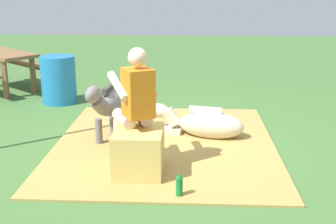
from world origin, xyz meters
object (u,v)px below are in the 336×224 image
object	(u,v)px
hay_bale	(139,152)
soda_bottle	(179,185)
person_seated	(134,102)
picnic_bench	(3,61)
pony_lying	(204,124)
pony_standing	(110,103)
water_barrel	(59,80)

from	to	relation	value
hay_bale	soda_bottle	size ratio (longest dim) A/B	2.34
person_seated	picnic_bench	distance (m)	4.57
soda_bottle	picnic_bench	xyz separation A→B (m)	(4.18, 3.46, 0.45)
person_seated	pony_lying	size ratio (longest dim) A/B	1.02
pony_lying	picnic_bench	world-z (taller)	picnic_bench
pony_standing	pony_lying	world-z (taller)	pony_standing
picnic_bench	pony_lying	bearing A→B (deg)	-122.98
person_seated	pony_standing	world-z (taller)	person_seated
pony_lying	picnic_bench	xyz separation A→B (m)	(2.43, 3.75, 0.39)
pony_standing	soda_bottle	xyz separation A→B (m)	(-1.56, -0.95, -0.39)
pony_lying	picnic_bench	distance (m)	4.49
soda_bottle	picnic_bench	world-z (taller)	picnic_bench
person_seated	water_barrel	xyz separation A→B (m)	(2.69, 1.66, -0.36)
person_seated	water_barrel	bearing A→B (deg)	31.69
hay_bale	soda_bottle	distance (m)	0.72
pony_lying	person_seated	bearing A→B (deg)	142.78
pony_standing	picnic_bench	world-z (taller)	pony_standing
picnic_bench	pony_standing	bearing A→B (deg)	-136.11
hay_bale	water_barrel	bearing A→B (deg)	31.11
hay_bale	person_seated	size ratio (longest dim) A/B	0.46
soda_bottle	water_barrel	bearing A→B (deg)	32.66
soda_bottle	water_barrel	size ratio (longest dim) A/B	0.33
water_barrel	pony_standing	bearing A→B (deg)	-146.13
soda_bottle	picnic_bench	bearing A→B (deg)	39.65
person_seated	pony_standing	xyz separation A→B (m)	(0.86, 0.43, -0.25)
person_seated	pony_lying	xyz separation A→B (m)	(1.05, -0.80, -0.58)
hay_bale	pony_standing	bearing A→B (deg)	25.72
pony_standing	pony_lying	bearing A→B (deg)	-81.45
soda_bottle	water_barrel	distance (m)	4.04
hay_bale	pony_lying	size ratio (longest dim) A/B	0.47
pony_lying	water_barrel	distance (m)	2.97
water_barrel	picnic_bench	world-z (taller)	water_barrel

